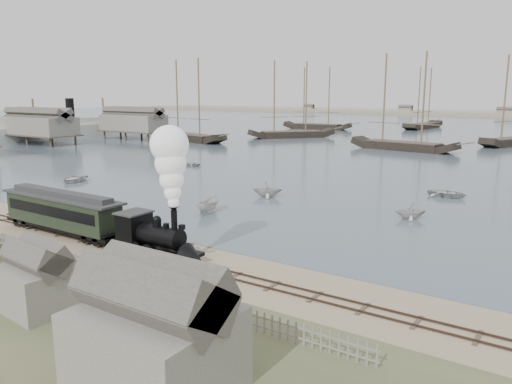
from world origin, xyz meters
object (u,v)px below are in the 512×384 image
Objects in this scene: steamship at (71,118)px; beached_dinghy at (117,231)px; locomotive at (166,202)px; passenger_coach at (62,211)px.

beached_dinghy is at bearing -116.03° from steamship.
steamship is (-83.15, 56.49, 4.78)m from beached_dinghy.
beached_dinghy is (-7.98, 2.17, -3.89)m from locomotive.
beached_dinghy is 100.64m from steamship.
locomotive reaches higher than passenger_coach.
locomotive is at bearing 0.00° from passenger_coach.
locomotive is at bearing -114.61° from steamship.
locomotive is 0.20× the size of steamship.
passenger_coach is at bearing -118.44° from steamship.
beached_dinghy is at bearing 27.40° from passenger_coach.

